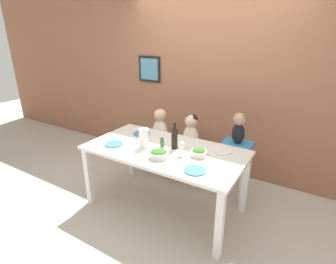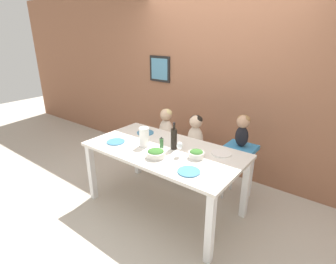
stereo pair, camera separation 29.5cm
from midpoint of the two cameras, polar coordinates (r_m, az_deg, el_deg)
ground_plane at (r=3.37m, az=-3.26°, el=-15.86°), size 14.00×14.00×0.00m
wall_back at (r=3.86m, az=7.06°, el=10.81°), size 10.00×0.09×2.70m
dining_table at (r=3.01m, az=-3.52°, el=-5.35°), size 1.80×0.94×0.78m
chair_far_left at (r=3.94m, az=-3.85°, el=-3.40°), size 0.42×0.41×0.47m
chair_far_center at (r=3.70m, az=2.55°, el=-5.06°), size 0.42×0.41×0.47m
chair_right_highchair at (r=3.39m, az=12.19°, el=-4.86°), size 0.36×0.35×0.72m
person_child_left at (r=3.81m, az=-3.97°, el=1.48°), size 0.23×0.18×0.52m
person_child_center at (r=3.56m, az=2.66°, el=0.10°), size 0.23×0.18×0.52m
person_baby_right at (r=3.25m, az=12.73°, el=1.41°), size 0.16×0.16×0.39m
wine_bottle at (r=2.92m, az=-1.48°, el=-1.35°), size 0.07×0.07×0.31m
paper_towel_roll at (r=3.00m, az=-8.10°, el=-1.35°), size 0.11×0.11×0.22m
wine_glass_near at (r=2.76m, az=-0.01°, el=-3.03°), size 0.06×0.06×0.16m
salad_bowl_large at (r=2.75m, az=-5.14°, el=-4.82°), size 0.20×0.20×0.09m
salad_bowl_small at (r=2.77m, az=3.69°, el=-4.56°), size 0.17×0.17×0.09m
dinner_plate_front_left at (r=3.17m, az=-14.36°, el=-2.60°), size 0.22×0.22×0.01m
dinner_plate_back_left at (r=3.42m, az=-8.22°, el=-0.38°), size 0.22×0.22×0.01m
dinner_plate_back_right at (r=2.93m, az=8.85°, el=-4.14°), size 0.22×0.22×0.01m
dinner_plate_front_right at (r=2.51m, az=2.56°, el=-8.40°), size 0.22×0.22×0.01m
condiment_bottle_hot_sauce at (r=2.95m, az=-4.20°, el=-2.47°), size 0.04×0.04×0.14m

